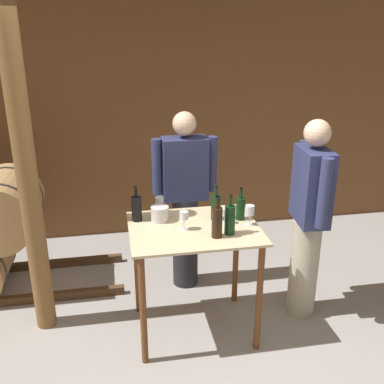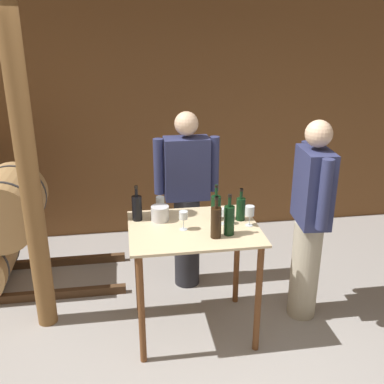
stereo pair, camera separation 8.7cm
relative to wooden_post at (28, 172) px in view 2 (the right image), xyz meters
name	(u,v)px [view 2 (the right image)]	position (x,y,z in m)	size (l,w,h in m)	color
back_wall	(166,120)	(1.22, 1.70, 0.00)	(8.40, 0.05, 2.70)	brown
tasting_table	(194,248)	(1.22, -0.28, -0.60)	(0.99, 0.77, 0.93)	beige
wooden_post	(28,172)	(0.00, 0.00, 0.00)	(0.16, 0.16, 2.70)	brown
wine_bottle_far_left	(137,207)	(0.80, -0.08, -0.31)	(0.08, 0.08, 0.29)	black
wine_bottle_left	(216,222)	(1.35, -0.47, -0.30)	(0.08, 0.08, 0.32)	black
wine_bottle_center	(216,207)	(1.41, -0.17, -0.31)	(0.08, 0.08, 0.29)	black
wine_bottle_right	(229,220)	(1.45, -0.44, -0.30)	(0.08, 0.08, 0.32)	black
wine_bottle_far_right	(241,208)	(1.60, -0.20, -0.32)	(0.07, 0.07, 0.26)	black
wine_glass_near_left	(160,202)	(0.99, 0.05, -0.32)	(0.07, 0.07, 0.13)	silver
wine_glass_near_center	(183,216)	(1.13, -0.31, -0.31)	(0.07, 0.07, 0.15)	silver
wine_glass_near_right	(224,213)	(1.46, -0.26, -0.32)	(0.06, 0.06, 0.13)	silver
wine_glass_far_side	(250,211)	(1.64, -0.32, -0.30)	(0.07, 0.07, 0.16)	silver
ice_bucket	(160,213)	(0.97, -0.11, -0.36)	(0.14, 0.14, 0.12)	silver
person_host	(310,219)	(2.18, -0.22, -0.44)	(0.25, 0.59, 1.72)	#B7AD93
person_visitor_with_scarf	(187,198)	(1.27, 0.43, -0.46)	(0.59, 0.24, 1.69)	#232328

